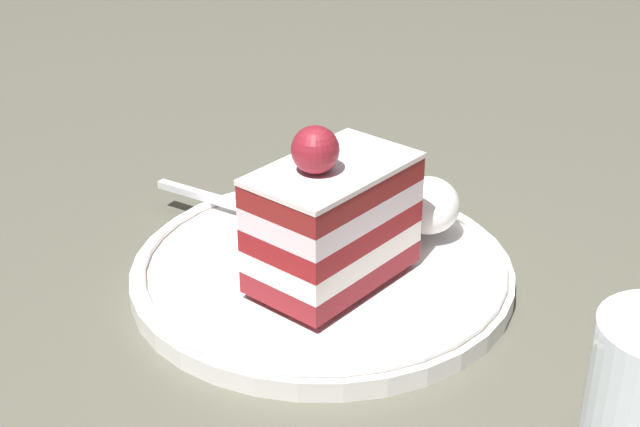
{
  "coord_description": "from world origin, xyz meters",
  "views": [
    {
      "loc": [
        0.13,
        0.44,
        0.29
      ],
      "look_at": [
        0.0,
        -0.01,
        0.05
      ],
      "focal_mm": 51.16,
      "sensor_mm": 36.0,
      "label": 1
    }
  ],
  "objects": [
    {
      "name": "cake_slice",
      "position": [
        0.0,
        0.01,
        0.05
      ],
      "size": [
        0.11,
        0.1,
        0.1
      ],
      "color": "maroon",
      "rests_on": "dessert_plate"
    },
    {
      "name": "whipped_cream_dollop",
      "position": [
        -0.07,
        -0.02,
        0.03
      ],
      "size": [
        0.04,
        0.04,
        0.04
      ],
      "primitive_type": "ellipsoid",
      "color": "white",
      "rests_on": "dessert_plate"
    },
    {
      "name": "fork",
      "position": [
        0.04,
        -0.09,
        0.02
      ],
      "size": [
        0.09,
        0.09,
        0.0
      ],
      "color": "silver",
      "rests_on": "dessert_plate"
    },
    {
      "name": "ground_plane",
      "position": [
        0.0,
        0.0,
        0.0
      ],
      "size": [
        2.4,
        2.4,
        0.0
      ],
      "primitive_type": "plane",
      "color": "#565445"
    },
    {
      "name": "dessert_plate",
      "position": [
        0.0,
        -0.01,
        0.01
      ],
      "size": [
        0.23,
        0.23,
        0.02
      ],
      "color": "silver",
      "rests_on": "ground_plane"
    }
  ]
}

